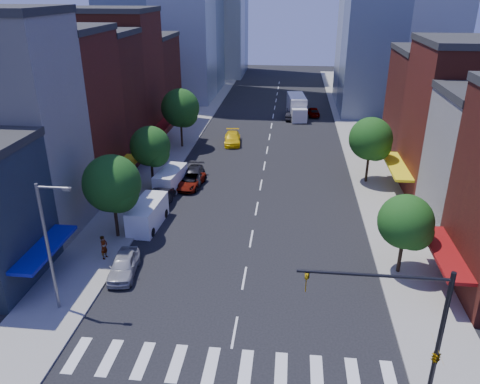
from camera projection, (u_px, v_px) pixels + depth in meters
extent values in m
plane|color=black|center=(235.00, 332.00, 29.35)|extent=(220.00, 220.00, 0.00)
cube|color=gray|center=(182.00, 138.00, 66.98)|extent=(5.00, 120.00, 0.15)
cube|color=gray|center=(359.00, 144.00, 64.47)|extent=(5.00, 120.00, 0.15)
cube|color=silver|center=(228.00, 367.00, 26.62)|extent=(19.00, 3.00, 0.01)
cube|color=beige|center=(0.00, 130.00, 38.76)|extent=(12.00, 8.00, 18.00)
cube|color=maroon|center=(51.00, 116.00, 46.90)|extent=(12.00, 9.00, 16.00)
cube|color=#521914|center=(87.00, 102.00, 54.84)|extent=(12.00, 8.00, 15.00)
cube|color=maroon|center=(112.00, 80.00, 62.17)|extent=(12.00, 9.00, 17.00)
cube|color=#521914|center=(135.00, 82.00, 71.62)|extent=(12.00, 10.00, 13.00)
cube|color=maroon|center=(475.00, 124.00, 46.07)|extent=(12.00, 10.00, 15.00)
cube|color=#521914|center=(444.00, 110.00, 55.57)|extent=(12.00, 10.00, 13.00)
cylinder|color=black|center=(439.00, 343.00, 22.53)|extent=(0.24, 0.24, 8.00)
cylinder|color=black|center=(373.00, 275.00, 21.44)|extent=(7.00, 0.16, 0.16)
imported|color=gold|center=(307.00, 282.00, 21.98)|extent=(0.22, 0.18, 1.10)
imported|color=gold|center=(436.00, 356.00, 22.85)|extent=(0.48, 2.24, 0.90)
cylinder|color=slate|center=(48.00, 249.00, 29.60)|extent=(0.20, 0.20, 9.00)
cylinder|color=slate|center=(52.00, 188.00, 27.77)|extent=(2.00, 0.14, 0.14)
cube|color=slate|center=(67.00, 189.00, 27.70)|extent=(0.50, 0.25, 0.18)
cylinder|color=black|center=(116.00, 215.00, 39.67)|extent=(0.28, 0.28, 3.92)
sphere|color=#1A4614|center=(112.00, 183.00, 38.49)|extent=(4.80, 4.80, 4.80)
sphere|color=#1A4614|center=(119.00, 193.00, 38.44)|extent=(3.36, 3.36, 3.36)
cylinder|color=black|center=(152.00, 171.00, 49.74)|extent=(0.28, 0.28, 3.64)
sphere|color=#1A4614|center=(150.00, 146.00, 48.64)|extent=(4.20, 4.20, 4.20)
sphere|color=#1A4614|center=(156.00, 153.00, 48.57)|extent=(2.94, 2.94, 2.94)
cylinder|color=black|center=(181.00, 131.00, 62.37)|extent=(0.28, 0.28, 4.20)
sphere|color=#1A4614|center=(180.00, 108.00, 61.10)|extent=(5.00, 5.00, 5.00)
sphere|color=#1A4614|center=(185.00, 114.00, 61.07)|extent=(3.50, 3.50, 3.50)
cylinder|color=black|center=(401.00, 252.00, 34.74)|extent=(0.28, 0.28, 3.36)
sphere|color=#1A4614|center=(406.00, 222.00, 33.73)|extent=(4.00, 4.00, 4.00)
sphere|color=#1A4614|center=(414.00, 231.00, 33.63)|extent=(2.80, 2.80, 2.80)
cylinder|color=black|center=(368.00, 165.00, 51.01)|extent=(0.28, 0.28, 3.92)
sphere|color=#1A4614|center=(371.00, 139.00, 49.83)|extent=(4.60, 4.60, 4.60)
sphere|color=#1A4614|center=(376.00, 146.00, 49.78)|extent=(3.22, 3.22, 3.22)
imported|color=#A09FA4|center=(124.00, 265.00, 34.98)|extent=(2.39, 4.80, 1.57)
imported|color=black|center=(159.00, 200.00, 45.55)|extent=(1.88, 5.01, 1.63)
imported|color=#999999|center=(191.00, 181.00, 50.40)|extent=(2.86, 5.08, 1.34)
imported|color=black|center=(193.00, 176.00, 51.56)|extent=(2.43, 5.45, 1.55)
cube|color=white|center=(148.00, 214.00, 42.02)|extent=(2.48, 5.59, 2.30)
cube|color=black|center=(139.00, 221.00, 40.01)|extent=(2.08, 1.20, 0.99)
cylinder|color=black|center=(130.00, 231.00, 40.80)|extent=(0.32, 0.85, 0.83)
cylinder|color=black|center=(152.00, 232.00, 40.50)|extent=(0.32, 0.85, 0.83)
cylinder|color=black|center=(145.00, 212.00, 44.16)|extent=(0.32, 0.85, 0.83)
cylinder|color=black|center=(165.00, 213.00, 43.87)|extent=(0.32, 0.85, 0.83)
cube|color=white|center=(171.00, 180.00, 49.73)|extent=(2.67, 5.38, 2.17)
cube|color=black|center=(164.00, 184.00, 47.85)|extent=(2.02, 1.25, 0.93)
cylinder|color=black|center=(157.00, 191.00, 48.65)|extent=(0.35, 0.81, 0.79)
cylinder|color=black|center=(173.00, 193.00, 48.26)|extent=(0.35, 0.81, 0.79)
cylinder|color=black|center=(169.00, 179.00, 51.78)|extent=(0.35, 0.81, 0.79)
cylinder|color=black|center=(185.00, 181.00, 51.39)|extent=(0.35, 0.81, 0.79)
imported|color=yellow|center=(232.00, 138.00, 64.37)|extent=(2.71, 5.51, 1.54)
imported|color=black|center=(292.00, 115.00, 76.29)|extent=(2.01, 4.59, 1.47)
imported|color=#999999|center=(313.00, 111.00, 78.33)|extent=(2.25, 4.61, 1.51)
cube|color=silver|center=(296.00, 106.00, 77.83)|extent=(3.37, 7.28, 3.46)
cube|color=silver|center=(299.00, 115.00, 74.28)|extent=(2.58, 2.20, 2.16)
cylinder|color=black|center=(291.00, 118.00, 75.35)|extent=(0.43, 1.00, 0.97)
cylinder|color=black|center=(306.00, 118.00, 75.36)|extent=(0.43, 1.00, 0.97)
cylinder|color=black|center=(288.00, 111.00, 79.81)|extent=(0.43, 1.00, 0.97)
cylinder|color=black|center=(302.00, 111.00, 79.82)|extent=(0.43, 1.00, 0.97)
imported|color=#999999|center=(104.00, 247.00, 36.73)|extent=(0.62, 0.80, 1.96)
imported|color=#999999|center=(145.00, 203.00, 44.47)|extent=(0.75, 0.91, 1.73)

